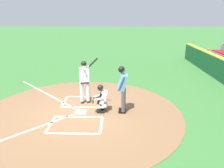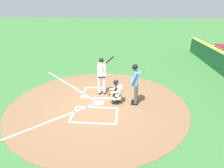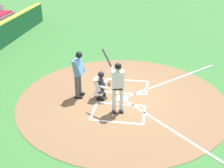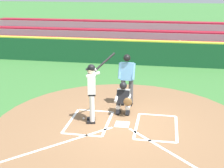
{
  "view_description": "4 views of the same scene",
  "coord_description": "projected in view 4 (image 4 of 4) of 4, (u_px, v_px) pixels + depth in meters",
  "views": [
    {
      "loc": [
        -7.85,
        -1.45,
        3.75
      ],
      "look_at": [
        -0.27,
        -1.26,
        1.28
      ],
      "focal_mm": 34.8,
      "sensor_mm": 36.0,
      "label": 1
    },
    {
      "loc": [
        -7.62,
        -1.23,
        4.19
      ],
      "look_at": [
        0.08,
        -0.62,
        0.93
      ],
      "focal_mm": 30.3,
      "sensor_mm": 36.0,
      "label": 2
    },
    {
      "loc": [
        9.85,
        1.1,
        5.55
      ],
      "look_at": [
        0.58,
        -0.31,
        0.9
      ],
      "focal_mm": 47.16,
      "sensor_mm": 36.0,
      "label": 3
    },
    {
      "loc": [
        -1.21,
        8.72,
        4.21
      ],
      "look_at": [
        0.5,
        -1.03,
        0.97
      ],
      "focal_mm": 50.16,
      "sensor_mm": 36.0,
      "label": 4
    }
  ],
  "objects": [
    {
      "name": "bleacher_stand",
      "position": [
        146.0,
        42.0,
        19.0
      ],
      "size": [
        20.0,
        3.4,
        2.55
      ],
      "color": "gray",
      "rests_on": "ground"
    },
    {
      "name": "catcher",
      "position": [
        124.0,
        98.0,
        10.26
      ],
      "size": [
        0.59,
        0.61,
        1.13
      ],
      "color": "black",
      "rests_on": "ground"
    },
    {
      "name": "dirt_circle",
      "position": [
        122.0,
        125.0,
        9.67
      ],
      "size": [
        8.0,
        8.0,
        0.01
      ],
      "primitive_type": "cylinder",
      "color": "brown",
      "rests_on": "ground"
    },
    {
      "name": "plate_umpire",
      "position": [
        127.0,
        76.0,
        10.9
      ],
      "size": [
        0.6,
        0.43,
        1.86
      ],
      "color": "#4C4C51",
      "rests_on": "ground"
    },
    {
      "name": "baseball",
      "position": [
        84.0,
        118.0,
        10.02
      ],
      "size": [
        0.07,
        0.07,
        0.07
      ],
      "primitive_type": "sphere",
      "color": "white",
      "rests_on": "ground"
    },
    {
      "name": "home_plate_and_chalk",
      "position": [
        118.0,
        138.0,
        8.84
      ],
      "size": [
        7.93,
        4.91,
        0.01
      ],
      "color": "white",
      "rests_on": "dirt_circle"
    },
    {
      "name": "batter",
      "position": [
        92.0,
        89.0,
        9.54
      ],
      "size": [
        0.84,
        0.88,
        2.13
      ],
      "color": "white",
      "rests_on": "ground"
    },
    {
      "name": "ground_plane",
      "position": [
        122.0,
        125.0,
        9.67
      ],
      "size": [
        120.0,
        120.0,
        0.0
      ],
      "primitive_type": "plane",
      "color": "#387033"
    },
    {
      "name": "backstop_wall",
      "position": [
        142.0,
        53.0,
        16.49
      ],
      "size": [
        22.0,
        0.36,
        1.31
      ],
      "color": "#19512D",
      "rests_on": "ground"
    }
  ]
}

